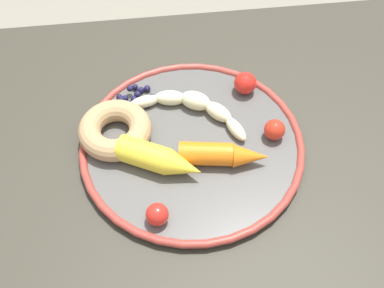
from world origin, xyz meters
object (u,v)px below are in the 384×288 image
donut (115,130)px  carrot_orange (224,156)px  dining_table (213,198)px  blueberry_pile (136,97)px  tomato_mid (157,214)px  banana (193,106)px  carrot_yellow (160,159)px  tomato_near (245,83)px  plate (192,145)px  tomato_far (275,130)px

donut → carrot_orange: bearing=-23.1°
dining_table → blueberry_pile: bearing=129.7°
blueberry_pile → tomato_mid: 0.23m
banana → blueberry_pile: 0.10m
carrot_yellow → tomato_near: 0.20m
banana → donut: bearing=-163.3°
plate → donut: bearing=166.4°
donut → tomato_near: 0.23m
banana → tomato_far: tomato_far is taller
banana → carrot_orange: bearing=-72.6°
banana → carrot_orange: carrot_orange is taller
carrot_yellow → tomato_far: carrot_yellow is taller
banana → donut: 0.13m
carrot_orange → carrot_yellow: (-0.09, 0.00, 0.00)m
tomato_near → tomato_mid: size_ratio=1.16×
plate → carrot_orange: carrot_orange is taller
carrot_yellow → tomato_mid: carrot_yellow is taller
dining_table → banana: size_ratio=5.22×
dining_table → tomato_near: size_ratio=25.56×
tomato_near → banana: bearing=-159.2°
carrot_yellow → tomato_mid: (-0.01, -0.09, -0.00)m
donut → tomato_mid: donut is taller
dining_table → donut: bearing=157.5°
carrot_yellow → blueberry_pile: 0.14m
tomato_mid → banana: bearing=69.1°
plate → tomato_near: tomato_near is taller
dining_table → plate: bearing=133.8°
dining_table → carrot_yellow: 0.16m
tomato_mid → donut: bearing=109.1°
banana → tomato_mid: tomato_mid is taller
donut → tomato_far: bearing=-6.6°
banana → donut: size_ratio=1.62×
dining_table → tomato_far: (0.10, 0.03, 0.13)m
banana → tomato_near: size_ratio=4.90×
donut → banana: bearing=16.7°
carrot_yellow → tomato_mid: size_ratio=4.11×
plate → tomato_far: tomato_far is taller
carrot_yellow → tomato_near: (0.15, 0.14, -0.00)m
carrot_orange → carrot_yellow: 0.09m
plate → donut: donut is taller
plate → blueberry_pile: bearing=128.3°
carrot_yellow → dining_table: bearing=2.6°
plate → tomato_far: bearing=-0.1°
plate → tomato_mid: size_ratio=10.77×
banana → tomato_near: tomato_near is taller
dining_table → tomato_near: (0.07, 0.13, 0.13)m
banana → carrot_yellow: bearing=-121.1°
carrot_yellow → tomato_far: size_ratio=4.01×
dining_table → donut: donut is taller
banana → carrot_yellow: carrot_yellow is taller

